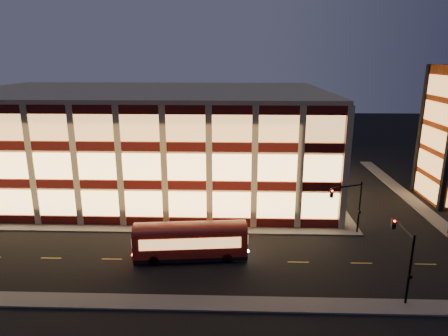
{
  "coord_description": "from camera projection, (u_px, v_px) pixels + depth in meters",
  "views": [
    {
      "loc": [
        10.04,
        -40.52,
        18.93
      ],
      "look_at": [
        8.43,
        8.0,
        5.39
      ],
      "focal_mm": 32.0,
      "sensor_mm": 36.0,
      "label": 1
    }
  ],
  "objects": [
    {
      "name": "office_building",
      "position": [
        149.0,
        139.0,
        58.85
      ],
      "size": [
        50.45,
        30.45,
        14.5
      ],
      "color": "tan",
      "rests_on": "ground"
    },
    {
      "name": "sidewalk_office_south",
      "position": [
        122.0,
        228.0,
        45.46
      ],
      "size": [
        54.0,
        2.0,
        0.15
      ],
      "primitive_type": "cube",
      "color": "#514F4C",
      "rests_on": "ground"
    },
    {
      "name": "sidewalk_near",
      "position": [
        110.0,
        301.0,
        31.89
      ],
      "size": [
        100.0,
        2.0,
        0.15
      ],
      "primitive_type": "cube",
      "color": "#514F4C",
      "rests_on": "ground"
    },
    {
      "name": "ground",
      "position": [
        146.0,
        233.0,
        44.42
      ],
      "size": [
        200.0,
        200.0,
        0.0
      ],
      "primitive_type": "plane",
      "color": "black",
      "rests_on": "ground"
    },
    {
      "name": "trolley_bus",
      "position": [
        191.0,
        239.0,
        38.45
      ],
      "size": [
        11.01,
        3.8,
        3.65
      ],
      "rotation": [
        0.0,
        0.0,
        0.1
      ],
      "color": "maroon",
      "rests_on": "ground"
    },
    {
      "name": "sidewalk_office_east",
      "position": [
        323.0,
        187.0,
        60.03
      ],
      "size": [
        2.0,
        30.0,
        0.15
      ],
      "primitive_type": "cube",
      "color": "#514F4C",
      "rests_on": "ground"
    },
    {
      "name": "sidewalk_tower_west",
      "position": [
        396.0,
        188.0,
        59.68
      ],
      "size": [
        2.0,
        30.0,
        0.15
      ],
      "primitive_type": "cube",
      "color": "#514F4C",
      "rests_on": "ground"
    },
    {
      "name": "traffic_signal_far",
      "position": [
        350.0,
        200.0,
        42.84
      ],
      "size": [
        3.79,
        1.87,
        6.0
      ],
      "color": "black",
      "rests_on": "ground"
    },
    {
      "name": "traffic_signal_near",
      "position": [
        404.0,
        249.0,
        31.94
      ],
      "size": [
        0.32,
        4.45,
        6.0
      ],
      "color": "black",
      "rests_on": "ground"
    }
  ]
}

